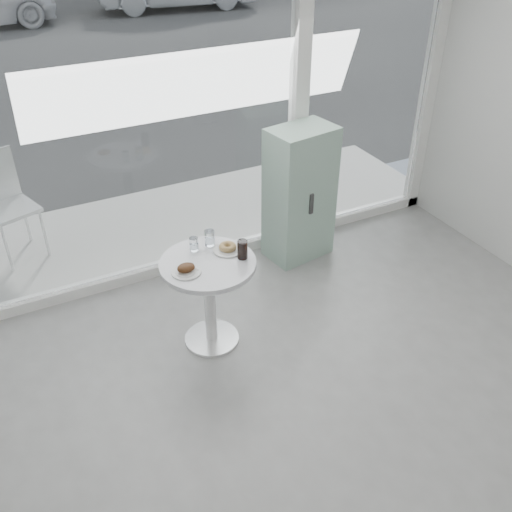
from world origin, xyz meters
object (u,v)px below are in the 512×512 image
water_tumbler_a (194,245)px  cola_glass (243,250)px  mint_cabinet (300,194)px  water_tumbler_b (210,239)px  main_table (209,286)px  plate_donut (228,248)px  patio_chair (4,199)px  plate_fritter (187,269)px

water_tumbler_a → cola_glass: 0.38m
mint_cabinet → water_tumbler_b: (-1.17, -0.60, 0.18)m
main_table → mint_cabinet: bearing=32.3°
plate_donut → cola_glass: 0.16m
patio_chair → water_tumbler_b: patio_chair is taller
patio_chair → water_tumbler_a: bearing=-75.3°
plate_donut → water_tumbler_a: (-0.23, 0.11, 0.03)m
plate_fritter → water_tumbler_b: water_tumbler_b is taller
plate_donut → plate_fritter: bearing=-161.7°
main_table → plate_fritter: 0.31m
plate_fritter → cola_glass: cola_glass is taller
plate_donut → main_table: bearing=-159.5°
mint_cabinet → water_tumbler_b: size_ratio=10.22×
mint_cabinet → cola_glass: bearing=-148.4°
patio_chair → cola_glass: size_ratio=6.84×
cola_glass → plate_fritter: bearing=177.8°
main_table → cola_glass: 0.39m
cola_glass → water_tumbler_b: bearing=118.6°
patio_chair → water_tumbler_b: 2.24m
main_table → mint_cabinet: size_ratio=0.59×
mint_cabinet → water_tumbler_a: size_ratio=11.88×
patio_chair → plate_donut: (1.41, -1.93, 0.16)m
mint_cabinet → plate_fritter: size_ratio=5.96×
water_tumbler_b → plate_fritter: bearing=-138.8°
mint_cabinet → cola_glass: 1.36m
plate_fritter → water_tumbler_b: size_ratio=1.71×
mint_cabinet → plate_donut: mint_cabinet is taller
plate_fritter → plate_donut: 0.40m
main_table → plate_fritter: (-0.18, -0.05, 0.25)m
plate_fritter → plate_donut: size_ratio=0.95×
plate_fritter → plate_donut: bearing=18.3°
patio_chair → plate_donut: size_ratio=4.44×
patio_chair → cola_glass: (1.47, -2.08, 0.21)m
water_tumbler_a → water_tumbler_b: bearing=5.8°
mint_cabinet → water_tumbler_b: 1.32m
cola_glass → mint_cabinet: bearing=40.7°
mint_cabinet → plate_fritter: (-1.46, -0.86, 0.15)m
water_tumbler_b → mint_cabinet: bearing=27.3°
patio_chair → cola_glass: patio_chair is taller
mint_cabinet → water_tumbler_a: 1.45m
plate_donut → water_tumbler_a: water_tumbler_a is taller
water_tumbler_a → water_tumbler_b: (0.14, 0.01, 0.01)m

